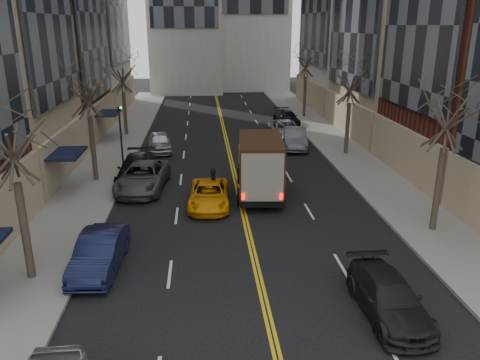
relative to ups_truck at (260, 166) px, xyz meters
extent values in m
cube|color=slate|center=(-10.20, 10.12, -1.67)|extent=(4.00, 66.00, 0.15)
cube|color=slate|center=(7.80, 10.12, -1.67)|extent=(4.00, 66.00, 0.15)
cube|color=black|center=(-11.20, 1.12, 0.66)|extent=(2.00, 3.00, 0.15)
cube|color=black|center=(-12.10, 1.12, -0.39)|extent=(0.20, 3.00, 2.50)
cube|color=black|center=(-11.20, 14.12, 0.66)|extent=(2.00, 3.00, 0.15)
cube|color=black|center=(-12.10, 14.12, -0.39)|extent=(0.20, 3.00, 2.50)
cylinder|color=#382D23|center=(-10.00, -8.88, 0.32)|extent=(0.30, 0.30, 3.83)
cylinder|color=#382D23|center=(-10.00, 3.12, 0.43)|extent=(0.30, 0.30, 4.05)
cylinder|color=#382D23|center=(-10.00, 16.12, 0.25)|extent=(0.30, 0.30, 3.69)
cylinder|color=#382D23|center=(7.60, -5.88, 0.39)|extent=(0.30, 0.30, 3.96)
cylinder|color=#382D23|center=(7.60, 8.12, 0.30)|extent=(0.30, 0.30, 3.78)
cylinder|color=#382D23|center=(7.60, 23.12, 0.48)|extent=(0.30, 0.30, 4.14)
cylinder|color=black|center=(-8.60, 5.12, 0.31)|extent=(0.12, 0.12, 3.80)
imported|color=black|center=(-8.60, 5.12, 2.66)|extent=(0.15, 0.18, 0.90)
sphere|color=#0CE526|center=(-8.45, 5.02, 2.61)|extent=(0.14, 0.14, 0.14)
cube|color=black|center=(0.00, 0.00, -1.20)|extent=(2.69, 6.49, 0.30)
cube|color=black|center=(0.19, 2.32, -0.21)|extent=(2.46, 1.87, 2.08)
cube|color=black|center=(-0.04, -0.54, 0.23)|extent=(2.76, 5.03, 2.97)
cube|color=black|center=(-0.25, -3.04, -1.20)|extent=(2.28, 0.36, 0.30)
cube|color=red|center=(-1.24, -2.98, -0.76)|extent=(0.18, 0.07, 0.35)
cube|color=red|center=(0.73, -3.14, -0.76)|extent=(0.18, 0.07, 0.35)
cube|color=gold|center=(-1.24, -0.40, 0.83)|extent=(0.11, 0.89, 0.89)
cube|color=gold|center=(1.16, -0.59, 0.83)|extent=(0.11, 0.89, 0.89)
cylinder|color=black|center=(-0.99, 2.16, -1.27)|extent=(0.35, 0.97, 0.95)
cylinder|color=black|center=(1.33, 1.97, -1.27)|extent=(0.35, 0.97, 0.95)
cylinder|color=black|center=(-1.30, -1.58, -1.27)|extent=(0.35, 0.97, 0.95)
cylinder|color=black|center=(1.03, -1.77, -1.27)|extent=(0.35, 0.97, 0.95)
imported|color=black|center=(2.89, -12.25, -1.08)|extent=(1.95, 4.61, 1.33)
cube|color=black|center=(2.89, -11.58, -0.56)|extent=(0.13, 0.04, 0.09)
cube|color=blue|center=(2.89, -11.61, -0.56)|extent=(0.10, 0.01, 0.06)
imported|color=orange|center=(-2.97, -1.62, -1.10)|extent=(2.39, 4.77, 1.30)
imported|color=black|center=(-2.69, -0.93, -0.78)|extent=(0.56, 0.76, 1.92)
imported|color=#101433|center=(-7.50, -8.24, -1.00)|extent=(1.82, 4.61, 1.49)
imported|color=#494B50|center=(-6.87, 1.41, -0.96)|extent=(3.13, 5.87, 1.57)
imported|color=black|center=(-7.40, 3.00, -0.95)|extent=(2.29, 5.51, 1.59)
imported|color=#B4B6BC|center=(-6.59, 10.37, -1.01)|extent=(2.25, 4.49, 1.47)
imported|color=#55565D|center=(4.12, 10.42, -0.94)|extent=(2.35, 5.07, 1.61)
imported|color=#AAAEB2|center=(3.90, 13.87, -0.99)|extent=(2.57, 5.49, 1.52)
imported|color=black|center=(5.10, 19.75, -1.05)|extent=(2.24, 4.88, 1.38)
camera|label=1|loc=(-3.27, -25.53, 7.69)|focal=35.00mm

